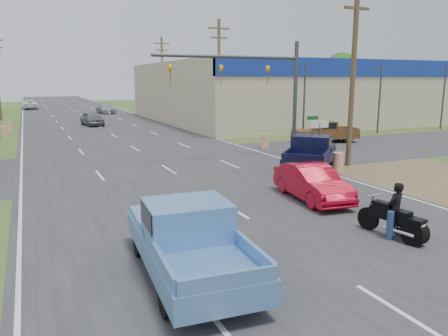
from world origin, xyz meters
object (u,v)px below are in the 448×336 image
rider (395,212)px  brown_pickup (324,132)px  distant_car_grey (92,119)px  distant_car_silver (106,109)px  motorcycle (396,222)px  red_convertible (312,183)px  blue_pickup (187,237)px  navy_pickup (311,152)px  distant_car_white (30,105)px

rider → brown_pickup: bearing=-131.1°
distant_car_grey → distant_car_silver: 17.19m
brown_pickup → distant_car_grey: brown_pickup is taller
motorcycle → distant_car_silver: bearing=79.5°
distant_car_silver → red_convertible: bearing=-94.7°
distant_car_silver → motorcycle: bearing=-95.0°
blue_pickup → navy_pickup: (10.44, 9.56, -0.02)m
blue_pickup → distant_car_white: blue_pickup is taller
red_convertible → blue_pickup: blue_pickup is taller
distant_car_silver → navy_pickup: bearing=-90.1°
motorcycle → navy_pickup: 10.65m
blue_pickup → rider: bearing=1.6°
blue_pickup → distant_car_silver: 54.91m
brown_pickup → distant_car_white: size_ratio=1.01×
motorcycle → distant_car_grey: distant_car_grey is taller
motorcycle → blue_pickup: 6.54m
motorcycle → navy_pickup: bearing=58.4°
brown_pickup → distant_car_silver: brown_pickup is taller
distant_car_grey → distant_car_silver: bearing=68.5°
red_convertible → navy_pickup: 6.39m
distant_car_grey → brown_pickup: bearing=-61.8°
red_convertible → brown_pickup: bearing=58.1°
distant_car_white → navy_pickup: bearing=101.6°
distant_car_grey → navy_pickup: bearing=-82.4°
brown_pickup → navy_pickup: bearing=151.6°
blue_pickup → distant_car_grey: (2.85, 37.78, -0.21)m
motorcycle → brown_pickup: (10.78, 17.92, 0.28)m
motorcycle → distant_car_white: 69.91m
rider → navy_pickup: bearing=-121.8°
brown_pickup → distant_car_white: 55.15m
motorcycle → navy_pickup: size_ratio=0.44×
distant_car_white → distant_car_grey: bearing=99.2°
distant_car_grey → distant_car_white: 31.68m
motorcycle → distant_car_grey: 38.29m
distant_car_silver → distant_car_white: (-9.79, 14.50, 0.01)m
red_convertible → rider: bearing=-86.9°
rider → distant_car_white: rider is taller
navy_pickup → brown_pickup: bearing=93.7°
motorcycle → distant_car_silver: 54.80m
brown_pickup → distant_car_white: (-20.05, 51.37, -0.10)m
brown_pickup → distant_car_white: brown_pickup is taller
navy_pickup → distant_car_grey: bearing=149.3°
blue_pickup → red_convertible: bearing=36.5°
red_convertible → motorcycle: (-0.26, -4.67, -0.17)m
red_convertible → distant_car_grey: (-3.93, 33.45, 0.02)m
red_convertible → distant_car_grey: bearing=103.2°
navy_pickup → distant_car_silver: bearing=138.6°
red_convertible → blue_pickup: size_ratio=0.75×
red_convertible → rider: (-0.28, -4.60, 0.12)m
brown_pickup → distant_car_grey: size_ratio=1.22×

